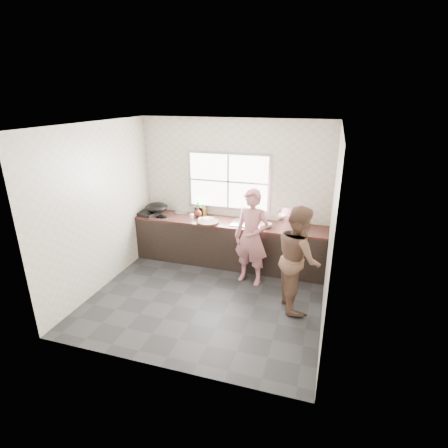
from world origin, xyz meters
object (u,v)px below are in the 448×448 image
(bottle_brown_tall, at_px, (203,210))
(bowl_mince, at_px, (204,220))
(bowl_crabs, at_px, (265,226))
(dish_rack, at_px, (293,215))
(bowl_held, at_px, (266,224))
(bottle_brown_short, at_px, (198,213))
(glass_jar, at_px, (192,216))
(cutting_board, at_px, (208,222))
(wok, at_px, (157,207))
(plate_food, at_px, (197,215))
(burner, at_px, (148,213))
(pot_lid_right, at_px, (182,212))
(person_side, at_px, (298,258))
(woman, at_px, (252,240))
(bottle_green, at_px, (198,207))
(pot_lid_left, at_px, (163,217))
(black_pot, at_px, (200,210))

(bottle_brown_tall, bearing_deg, bowl_mince, -68.17)
(bowl_crabs, xyz_separation_m, dish_rack, (0.44, 0.32, 0.13))
(bowl_held, relative_size, bottle_brown_short, 0.97)
(glass_jar, xyz_separation_m, dish_rack, (1.87, 0.27, 0.12))
(cutting_board, relative_size, wok, 0.90)
(bowl_held, xyz_separation_m, plate_food, (-1.41, 0.19, -0.02))
(burner, distance_m, pot_lid_right, 0.66)
(person_side, bearing_deg, woman, 37.59)
(woman, height_order, bottle_green, woman)
(glass_jar, height_order, pot_lid_left, glass_jar)
(woman, height_order, bowl_held, woman)
(plate_food, xyz_separation_m, burner, (-0.94, -0.24, 0.02))
(bowl_held, bearing_deg, bottle_brown_short, 176.48)
(black_pot, bearing_deg, pot_lid_right, 180.00)
(woman, relative_size, bottle_green, 4.82)
(bottle_green, bearing_deg, wok, -167.37)
(woman, distance_m, burner, 2.26)
(bowl_mince, relative_size, dish_rack, 0.44)
(bowl_mince, bearing_deg, glass_jar, 163.22)
(bowl_crabs, relative_size, plate_food, 0.85)
(wok, distance_m, pot_lid_right, 0.51)
(bowl_mince, height_order, bottle_brown_short, bottle_brown_short)
(bottle_brown_tall, height_order, bottle_brown_short, bottle_brown_tall)
(bottle_green, relative_size, burner, 0.83)
(bottle_green, bearing_deg, bottle_brown_tall, 8.71)
(person_side, relative_size, pot_lid_right, 5.72)
(black_pot, xyz_separation_m, pot_lid_left, (-0.64, -0.37, -0.08))
(cutting_board, bearing_deg, pot_lid_right, 149.06)
(bottle_green, bearing_deg, cutting_board, -47.94)
(bowl_held, distance_m, bottle_green, 1.40)
(plate_food, bearing_deg, bottle_brown_short, -60.42)
(bowl_mince, relative_size, pot_lid_left, 0.76)
(bottle_brown_tall, bearing_deg, burner, -166.77)
(cutting_board, xyz_separation_m, pot_lid_right, (-0.71, 0.43, -0.01))
(bowl_held, xyz_separation_m, glass_jar, (-1.43, -0.02, 0.01))
(bottle_brown_short, bearing_deg, cutting_board, -40.83)
(bowl_crabs, bearing_deg, person_side, -54.85)
(person_side, height_order, bottle_green, person_side)
(bowl_crabs, relative_size, bowl_held, 0.99)
(cutting_board, distance_m, bottle_green, 0.52)
(bowl_held, xyz_separation_m, black_pot, (-1.35, 0.25, 0.06))
(bottle_brown_tall, relative_size, wok, 0.49)
(bowl_held, xyz_separation_m, dish_rack, (0.44, 0.25, 0.13))
(dish_rack, bearing_deg, burner, -157.31)
(bottle_green, relative_size, glass_jar, 3.70)
(cutting_board, distance_m, wok, 1.16)
(bowl_mince, distance_m, bowl_crabs, 1.16)
(wok, height_order, pot_lid_left, wok)
(person_side, distance_m, bowl_mince, 2.07)
(bowl_held, xyz_separation_m, pot_lid_left, (-1.99, -0.13, -0.02))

